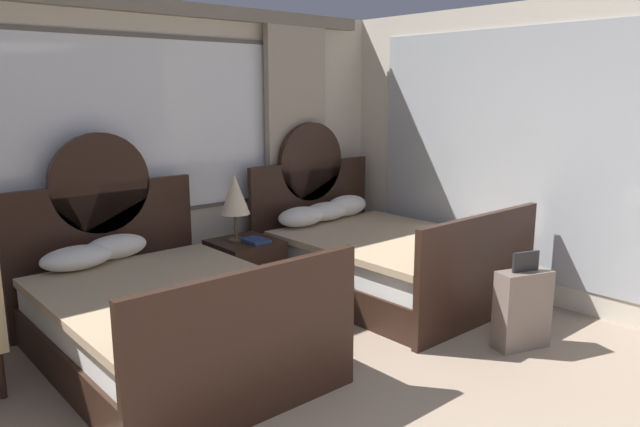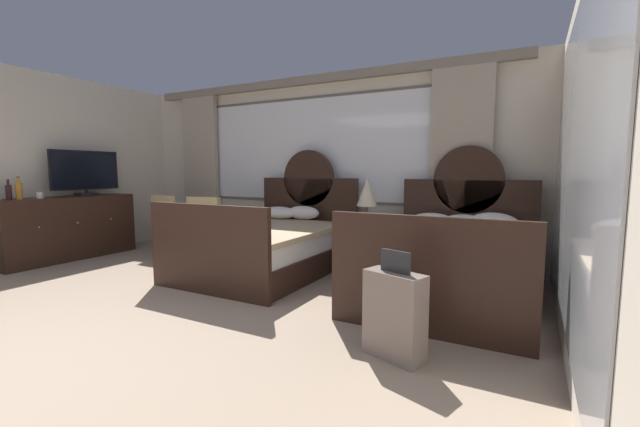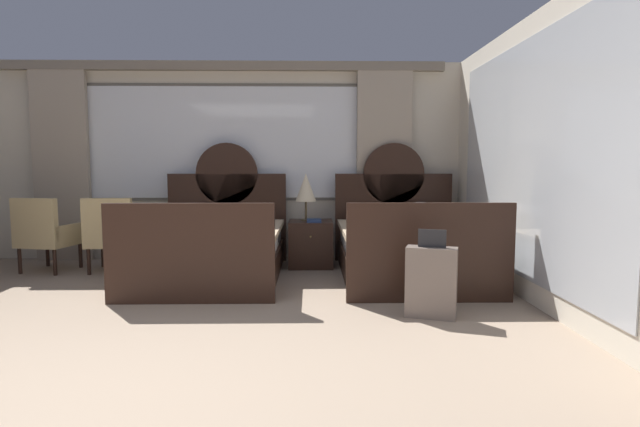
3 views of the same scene
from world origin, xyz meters
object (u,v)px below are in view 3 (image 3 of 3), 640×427
at_px(nightstand_between_beds, 311,243).
at_px(armchair_by_window_centre, 45,233).
at_px(bed_near_mirror, 407,247).
at_px(bed_near_window, 213,248).
at_px(table_lamp_on_nightstand, 306,188).
at_px(book_on_nightstand, 314,221).
at_px(armchair_by_window_left, 112,233).
at_px(suitcase_on_floor, 431,282).

height_order(nightstand_between_beds, armchair_by_window_centre, armchair_by_window_centre).
height_order(bed_near_mirror, armchair_by_window_centre, bed_near_mirror).
distance_m(bed_near_window, table_lamp_on_nightstand, 1.43).
relative_size(table_lamp_on_nightstand, book_on_nightstand, 2.33).
height_order(table_lamp_on_nightstand, book_on_nightstand, table_lamp_on_nightstand).
xyz_separation_m(bed_near_window, bed_near_mirror, (2.25, 0.02, 0.01)).
height_order(nightstand_between_beds, table_lamp_on_nightstand, table_lamp_on_nightstand).
xyz_separation_m(nightstand_between_beds, table_lamp_on_nightstand, (-0.06, 0.04, 0.71)).
bearing_deg(armchair_by_window_left, bed_near_window, -13.92).
distance_m(armchair_by_window_centre, suitcase_on_floor, 4.65).
xyz_separation_m(book_on_nightstand, armchair_by_window_left, (-2.45, -0.20, -0.13)).
bearing_deg(nightstand_between_beds, armchair_by_window_left, -172.72).
xyz_separation_m(armchair_by_window_left, armchair_by_window_centre, (-0.81, 0.00, 0.00)).
xyz_separation_m(armchair_by_window_left, suitcase_on_floor, (3.43, -1.89, -0.17)).
bearing_deg(book_on_nightstand, table_lamp_on_nightstand, 123.79).
height_order(table_lamp_on_nightstand, armchair_by_window_left, table_lamp_on_nightstand).
distance_m(bed_near_mirror, armchair_by_window_left, 3.54).
xyz_separation_m(book_on_nightstand, armchair_by_window_centre, (-3.26, -0.19, -0.13)).
height_order(table_lamp_on_nightstand, armchair_by_window_centre, table_lamp_on_nightstand).
relative_size(bed_near_window, suitcase_on_floor, 2.90).
bearing_deg(armchair_by_window_centre, armchair_by_window_left, -0.09).
bearing_deg(bed_near_window, book_on_nightstand, 23.58).
height_order(nightstand_between_beds, book_on_nightstand, book_on_nightstand).
xyz_separation_m(bed_near_mirror, armchair_by_window_left, (-3.53, 0.30, 0.13)).
bearing_deg(suitcase_on_floor, armchair_by_window_left, 151.12).
xyz_separation_m(bed_near_window, armchair_by_window_left, (-1.28, 0.32, 0.14)).
xyz_separation_m(table_lamp_on_nightstand, armchair_by_window_centre, (-3.16, -0.35, -0.53)).
relative_size(armchair_by_window_left, armchair_by_window_centre, 1.00).
distance_m(book_on_nightstand, suitcase_on_floor, 2.33).
xyz_separation_m(table_lamp_on_nightstand, armchair_by_window_left, (-2.34, -0.35, -0.53)).
relative_size(book_on_nightstand, armchair_by_window_left, 0.29).
distance_m(nightstand_between_beds, suitcase_on_floor, 2.43).
xyz_separation_m(bed_near_mirror, armchair_by_window_centre, (-4.34, 0.30, 0.13)).
relative_size(table_lamp_on_nightstand, armchair_by_window_centre, 0.67).
distance_m(table_lamp_on_nightstand, suitcase_on_floor, 2.59).
xyz_separation_m(bed_near_mirror, nightstand_between_beds, (-1.12, 0.61, -0.05)).
height_order(bed_near_mirror, nightstand_between_beds, bed_near_mirror).
xyz_separation_m(bed_near_window, armchair_by_window_centre, (-2.09, 0.32, 0.14)).
height_order(armchair_by_window_left, armchair_by_window_centre, same).
relative_size(bed_near_window, armchair_by_window_centre, 2.40).
bearing_deg(bed_near_window, nightstand_between_beds, 28.89).
bearing_deg(armchair_by_window_left, bed_near_mirror, -4.87).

